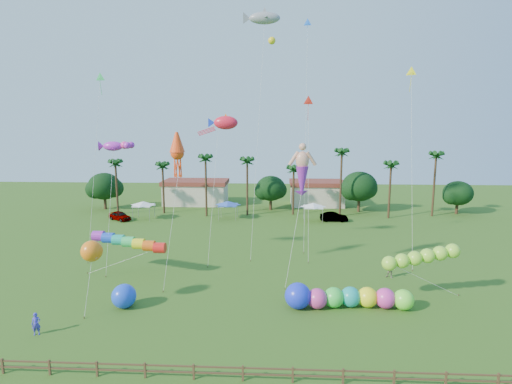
{
  "coord_description": "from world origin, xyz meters",
  "views": [
    {
      "loc": [
        1.88,
        -27.93,
        15.17
      ],
      "look_at": [
        0.0,
        10.0,
        9.0
      ],
      "focal_mm": 28.0,
      "sensor_mm": 36.0,
      "label": 1
    }
  ],
  "objects_px": {
    "car_a": "(120,216)",
    "spectator_b": "(390,269)",
    "car_b": "(334,217)",
    "caterpillar_inflatable": "(344,297)",
    "spectator_a": "(36,324)",
    "blue_ball": "(124,296)"
  },
  "relations": [
    {
      "from": "caterpillar_inflatable",
      "to": "blue_ball",
      "type": "xyz_separation_m",
      "value": [
        -18.62,
        -0.87,
        0.1
      ]
    },
    {
      "from": "caterpillar_inflatable",
      "to": "car_b",
      "type": "bearing_deg",
      "value": 81.2
    },
    {
      "from": "car_b",
      "to": "blue_ball",
      "type": "distance_m",
      "value": 39.65
    },
    {
      "from": "car_a",
      "to": "car_b",
      "type": "distance_m",
      "value": 35.24
    },
    {
      "from": "car_a",
      "to": "spectator_a",
      "type": "bearing_deg",
      "value": -133.75
    },
    {
      "from": "caterpillar_inflatable",
      "to": "blue_ball",
      "type": "bearing_deg",
      "value": -179.48
    },
    {
      "from": "car_b",
      "to": "caterpillar_inflatable",
      "type": "relative_size",
      "value": 0.41
    },
    {
      "from": "blue_ball",
      "to": "caterpillar_inflatable",
      "type": "bearing_deg",
      "value": 2.68
    },
    {
      "from": "caterpillar_inflatable",
      "to": "blue_ball",
      "type": "height_order",
      "value": "caterpillar_inflatable"
    },
    {
      "from": "blue_ball",
      "to": "spectator_a",
      "type": "bearing_deg",
      "value": -135.21
    },
    {
      "from": "spectator_b",
      "to": "caterpillar_inflatable",
      "type": "distance_m",
      "value": 9.26
    },
    {
      "from": "car_b",
      "to": "spectator_b",
      "type": "bearing_deg",
      "value": -172.75
    },
    {
      "from": "car_a",
      "to": "caterpillar_inflatable",
      "type": "height_order",
      "value": "caterpillar_inflatable"
    },
    {
      "from": "car_b",
      "to": "spectator_a",
      "type": "height_order",
      "value": "spectator_a"
    },
    {
      "from": "car_a",
      "to": "spectator_b",
      "type": "bearing_deg",
      "value": -88.7
    },
    {
      "from": "caterpillar_inflatable",
      "to": "car_a",
      "type": "bearing_deg",
      "value": 133.39
    },
    {
      "from": "spectator_a",
      "to": "caterpillar_inflatable",
      "type": "bearing_deg",
      "value": -5.24
    },
    {
      "from": "spectator_b",
      "to": "caterpillar_inflatable",
      "type": "relative_size",
      "value": 0.17
    },
    {
      "from": "spectator_a",
      "to": "spectator_b",
      "type": "height_order",
      "value": "spectator_b"
    },
    {
      "from": "spectator_b",
      "to": "blue_ball",
      "type": "distance_m",
      "value": 25.79
    },
    {
      "from": "car_a",
      "to": "spectator_b",
      "type": "relative_size",
      "value": 2.36
    },
    {
      "from": "car_a",
      "to": "spectator_a",
      "type": "height_order",
      "value": "spectator_a"
    }
  ]
}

